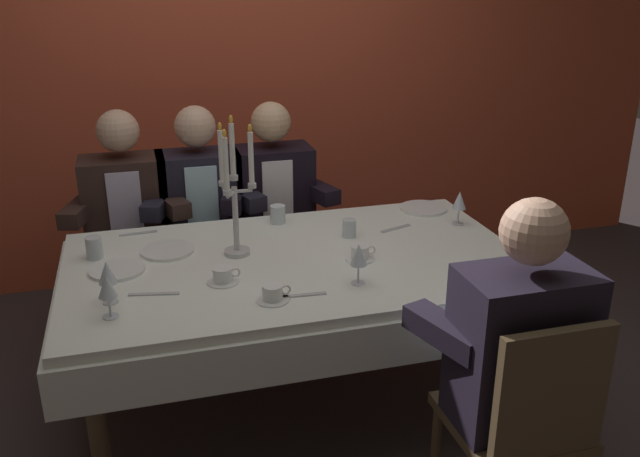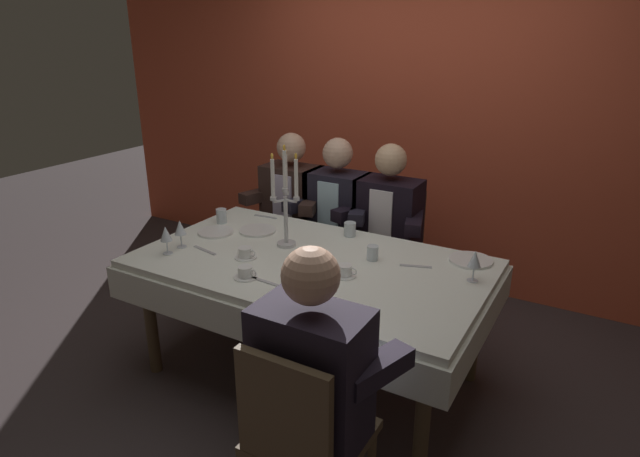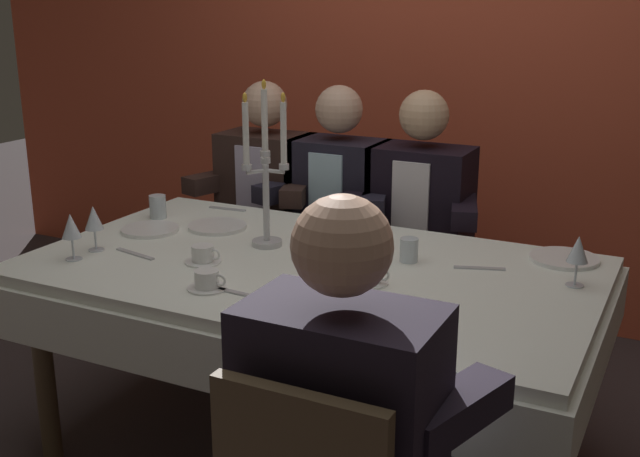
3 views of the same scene
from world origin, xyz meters
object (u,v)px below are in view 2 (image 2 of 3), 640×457
object	(u,v)px
coffee_cup_1	(246,273)
coffee_cup_2	(246,253)
wine_glass_1	(475,260)
seated_diner_2	(388,218)
dinner_plate_1	(257,230)
coffee_cup_0	(345,271)
seated_diner_3	(311,374)
candelabra	(285,202)
water_tumbler_2	(222,216)
dining_table	(310,280)
wine_glass_3	(166,234)
seated_diner_0	(293,201)
water_tumbler_0	(350,229)
wine_glass_2	(180,228)
dinner_plate_2	(471,260)
seated_diner_1	(337,208)
water_tumbler_1	(373,253)
wine_glass_0	(309,267)
dinner_plate_0	(216,232)

from	to	relation	value
coffee_cup_1	coffee_cup_2	distance (m)	0.25
wine_glass_1	seated_diner_2	distance (m)	1.04
dinner_plate_1	seated_diner_2	xyz separation A→B (m)	(0.60, 0.67, -0.01)
coffee_cup_0	seated_diner_3	distance (m)	0.85
candelabra	water_tumbler_2	world-z (taller)	candelabra
dining_table	wine_glass_3	bearing A→B (deg)	-156.63
coffee_cup_2	wine_glass_3	bearing A→B (deg)	-157.64
coffee_cup_2	seated_diner_0	world-z (taller)	seated_diner_0
water_tumbler_0	coffee_cup_0	size ratio (longest dim) A/B	0.65
coffee_cup_1	seated_diner_2	size ratio (longest dim) A/B	0.11
wine_glass_2	coffee_cup_2	bearing A→B (deg)	7.98
coffee_cup_1	seated_diner_3	world-z (taller)	seated_diner_3
water_tumbler_2	coffee_cup_2	xyz separation A→B (m)	(0.49, -0.38, -0.02)
candelabra	dinner_plate_2	xyz separation A→B (m)	(1.00, 0.31, -0.26)
candelabra	seated_diner_3	bearing A→B (deg)	-52.67
seated_diner_1	wine_glass_1	bearing A→B (deg)	-31.35
candelabra	wine_glass_2	distance (m)	0.63
water_tumbler_0	seated_diner_0	bearing A→B (deg)	147.63
candelabra	seated_diner_1	xyz separation A→B (m)	(-0.07, 0.77, -0.27)
dinner_plate_2	wine_glass_3	bearing A→B (deg)	-153.76
water_tumbler_2	seated_diner_2	world-z (taller)	seated_diner_2
dinner_plate_2	wine_glass_1	bearing A→B (deg)	-72.69
water_tumbler_2	coffee_cup_1	size ratio (longest dim) A/B	0.72
candelabra	dinner_plate_2	world-z (taller)	candelabra
water_tumbler_1	seated_diner_1	distance (m)	0.93
candelabra	coffee_cup_1	bearing A→B (deg)	-82.92
wine_glass_1	wine_glass_2	size ratio (longest dim) A/B	1.00
coffee_cup_2	seated_diner_3	distance (m)	1.13
dinner_plate_1	seated_diner_2	world-z (taller)	seated_diner_2
water_tumbler_2	coffee_cup_0	xyz separation A→B (m)	(1.07, -0.31, -0.02)
candelabra	coffee_cup_2	xyz separation A→B (m)	(-0.10, -0.26, -0.24)
seated_diner_3	wine_glass_0	bearing A→B (deg)	121.46
wine_glass_0	seated_diner_1	size ratio (longest dim) A/B	0.13
coffee_cup_1	seated_diner_0	world-z (taller)	seated_diner_0
dining_table	wine_glass_2	distance (m)	0.81
dinner_plate_1	coffee_cup_2	size ratio (longest dim) A/B	1.73
water_tumbler_0	seated_diner_2	distance (m)	0.45
wine_glass_3	seated_diner_0	distance (m)	1.22
dinner_plate_0	wine_glass_1	distance (m)	1.58
dinner_plate_2	wine_glass_0	bearing A→B (deg)	-129.32
water_tumbler_2	coffee_cup_0	bearing A→B (deg)	-16.38
water_tumbler_2	dinner_plate_2	bearing A→B (deg)	6.93
water_tumbler_0	coffee_cup_1	distance (m)	0.82
wine_glass_3	seated_diner_0	bearing A→B (deg)	86.97
seated_diner_2	coffee_cup_0	bearing A→B (deg)	-80.01
water_tumbler_1	seated_diner_0	size ratio (longest dim) A/B	0.07
coffee_cup_0	seated_diner_1	xyz separation A→B (m)	(-0.56, 0.97, -0.03)
wine_glass_3	coffee_cup_0	bearing A→B (deg)	13.44
candelabra	wine_glass_3	size ratio (longest dim) A/B	3.65
candelabra	dinner_plate_2	distance (m)	1.08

